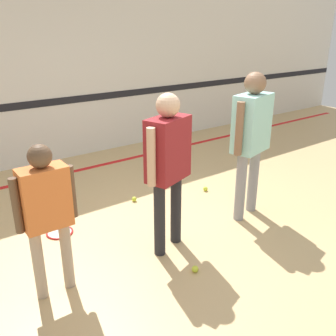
{
  "coord_description": "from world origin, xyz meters",
  "views": [
    {
      "loc": [
        -2.29,
        -2.86,
        2.23
      ],
      "look_at": [
        -0.23,
        -0.08,
        0.91
      ],
      "focal_mm": 40.0,
      "sensor_mm": 36.0,
      "label": 1
    }
  ],
  "objects_px": {
    "racket_spare_on_floor": "(60,232)",
    "tennis_ball_by_spare_racket": "(48,224)",
    "person_instructor": "(168,157)",
    "tennis_ball_near_instructor": "(195,269)",
    "tennis_ball_stray_left": "(134,199)",
    "person_student_right": "(251,131)",
    "person_student_left": "(46,206)",
    "tennis_ball_stray_right": "(205,189)"
  },
  "relations": [
    {
      "from": "tennis_ball_near_instructor",
      "to": "tennis_ball_stray_right",
      "type": "height_order",
      "value": "same"
    },
    {
      "from": "tennis_ball_near_instructor",
      "to": "tennis_ball_by_spare_racket",
      "type": "bearing_deg",
      "value": 116.32
    },
    {
      "from": "tennis_ball_stray_right",
      "to": "tennis_ball_near_instructor",
      "type": "bearing_deg",
      "value": -134.81
    },
    {
      "from": "person_student_right",
      "to": "tennis_ball_stray_left",
      "type": "xyz_separation_m",
      "value": [
        -0.93,
        1.14,
        -1.05
      ]
    },
    {
      "from": "person_student_left",
      "to": "racket_spare_on_floor",
      "type": "bearing_deg",
      "value": 67.4
    },
    {
      "from": "tennis_ball_stray_left",
      "to": "person_student_right",
      "type": "bearing_deg",
      "value": -50.77
    },
    {
      "from": "tennis_ball_stray_left",
      "to": "person_instructor",
      "type": "bearing_deg",
      "value": -104.03
    },
    {
      "from": "person_instructor",
      "to": "tennis_ball_stray_left",
      "type": "bearing_deg",
      "value": 56.78
    },
    {
      "from": "person_instructor",
      "to": "person_student_left",
      "type": "bearing_deg",
      "value": 159.71
    },
    {
      "from": "racket_spare_on_floor",
      "to": "tennis_ball_stray_left",
      "type": "distance_m",
      "value": 1.13
    },
    {
      "from": "person_instructor",
      "to": "tennis_ball_by_spare_racket",
      "type": "relative_size",
      "value": 25.05
    },
    {
      "from": "person_student_left",
      "to": "racket_spare_on_floor",
      "type": "xyz_separation_m",
      "value": [
        0.41,
        0.95,
        -0.84
      ]
    },
    {
      "from": "person_student_left",
      "to": "tennis_ball_near_instructor",
      "type": "height_order",
      "value": "person_student_left"
    },
    {
      "from": "person_student_left",
      "to": "tennis_ball_stray_right",
      "type": "bearing_deg",
      "value": 18.55
    },
    {
      "from": "person_student_right",
      "to": "tennis_ball_stray_left",
      "type": "height_order",
      "value": "person_student_right"
    },
    {
      "from": "person_student_right",
      "to": "racket_spare_on_floor",
      "type": "relative_size",
      "value": 3.69
    },
    {
      "from": "person_student_right",
      "to": "tennis_ball_stray_right",
      "type": "bearing_deg",
      "value": -109.1
    },
    {
      "from": "racket_spare_on_floor",
      "to": "tennis_ball_by_spare_racket",
      "type": "distance_m",
      "value": 0.22
    },
    {
      "from": "person_student_left",
      "to": "tennis_ball_near_instructor",
      "type": "bearing_deg",
      "value": -23.98
    },
    {
      "from": "racket_spare_on_floor",
      "to": "tennis_ball_stray_left",
      "type": "relative_size",
      "value": 7.21
    },
    {
      "from": "tennis_ball_stray_right",
      "to": "person_student_right",
      "type": "bearing_deg",
      "value": -95.15
    },
    {
      "from": "person_student_right",
      "to": "tennis_ball_by_spare_racket",
      "type": "xyz_separation_m",
      "value": [
        -2.11,
        1.16,
        -1.05
      ]
    },
    {
      "from": "person_student_right",
      "to": "tennis_ball_near_instructor",
      "type": "bearing_deg",
      "value": 8.82
    },
    {
      "from": "person_student_left",
      "to": "racket_spare_on_floor",
      "type": "height_order",
      "value": "person_student_left"
    },
    {
      "from": "tennis_ball_stray_left",
      "to": "tennis_ball_stray_right",
      "type": "xyz_separation_m",
      "value": [
        1.01,
        -0.32,
        0.0
      ]
    },
    {
      "from": "tennis_ball_near_instructor",
      "to": "tennis_ball_stray_left",
      "type": "bearing_deg",
      "value": 78.42
    },
    {
      "from": "tennis_ball_by_spare_racket",
      "to": "tennis_ball_stray_right",
      "type": "bearing_deg",
      "value": -8.69
    },
    {
      "from": "person_student_right",
      "to": "tennis_ball_stray_left",
      "type": "bearing_deg",
      "value": -64.73
    },
    {
      "from": "tennis_ball_stray_left",
      "to": "tennis_ball_stray_right",
      "type": "bearing_deg",
      "value": -17.55
    },
    {
      "from": "racket_spare_on_floor",
      "to": "tennis_ball_by_spare_racket",
      "type": "height_order",
      "value": "tennis_ball_by_spare_racket"
    },
    {
      "from": "person_student_left",
      "to": "tennis_ball_by_spare_racket",
      "type": "bearing_deg",
      "value": 74.21
    },
    {
      "from": "person_student_left",
      "to": "person_student_right",
      "type": "bearing_deg",
      "value": 0.49
    },
    {
      "from": "person_student_right",
      "to": "tennis_ball_stray_left",
      "type": "relative_size",
      "value": 26.63
    },
    {
      "from": "person_instructor",
      "to": "tennis_ball_stray_right",
      "type": "xyz_separation_m",
      "value": [
        1.3,
        0.85,
        -0.99
      ]
    },
    {
      "from": "person_instructor",
      "to": "tennis_ball_stray_left",
      "type": "relative_size",
      "value": 25.05
    },
    {
      "from": "person_instructor",
      "to": "tennis_ball_by_spare_racket",
      "type": "bearing_deg",
      "value": 107.75
    },
    {
      "from": "tennis_ball_stray_right",
      "to": "person_instructor",
      "type": "bearing_deg",
      "value": -146.82
    },
    {
      "from": "tennis_ball_near_instructor",
      "to": "tennis_ball_by_spare_racket",
      "type": "distance_m",
      "value": 1.89
    },
    {
      "from": "person_student_right",
      "to": "tennis_ball_by_spare_racket",
      "type": "distance_m",
      "value": 2.63
    },
    {
      "from": "tennis_ball_near_instructor",
      "to": "tennis_ball_by_spare_racket",
      "type": "xyz_separation_m",
      "value": [
        -0.84,
        1.69,
        0.0
      ]
    },
    {
      "from": "racket_spare_on_floor",
      "to": "tennis_ball_stray_right",
      "type": "bearing_deg",
      "value": -46.49
    },
    {
      "from": "racket_spare_on_floor",
      "to": "tennis_ball_stray_left",
      "type": "bearing_deg",
      "value": -33.36
    }
  ]
}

